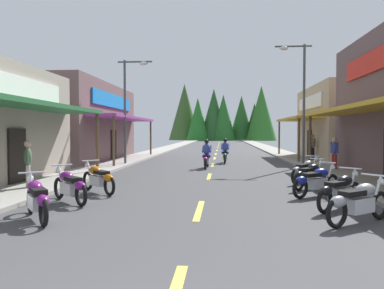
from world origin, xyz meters
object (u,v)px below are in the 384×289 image
object	(u,v)px
streetlamp_right	(299,89)
motorcycle_parked_right_4	(306,170)
streetlamp_left	(130,97)
motorcycle_parked_left_0	(37,198)
rider_cruising_trailing	(225,153)
pedestrian_waiting	(334,151)
motorcycle_parked_left_1	(70,185)
motorcycle_parked_left_2	(98,178)
motorcycle_parked_right_0	(359,201)
motorcycle_parked_right_2	(316,181)
rider_cruising_lead	(207,156)
motorcycle_parked_right_3	(310,175)
pedestrian_strolling	(313,145)
pedestrian_by_shop	(28,162)
motorcycle_parked_right_1	(340,191)

from	to	relation	value
streetlamp_right	motorcycle_parked_right_4	xyz separation A→B (m)	(-1.07, -6.73, -3.91)
streetlamp_left	motorcycle_parked_left_0	xyz separation A→B (m)	(1.28, -13.41, -3.52)
rider_cruising_trailing	pedestrian_waiting	size ratio (longest dim) A/B	1.26
pedestrian_waiting	streetlamp_right	bearing A→B (deg)	102.43
streetlamp_left	motorcycle_parked_left_1	xyz separation A→B (m)	(1.19, -11.40, -3.52)
streetlamp_right	pedestrian_waiting	size ratio (longest dim) A/B	4.04
motorcycle_parked_left_2	motorcycle_parked_right_0	bearing A→B (deg)	-162.21
motorcycle_parked_right_4	motorcycle_parked_left_2	xyz separation A→B (m)	(-7.19, -2.93, 0.00)
motorcycle_parked_right_0	motorcycle_parked_left_2	size ratio (longest dim) A/B	1.12
motorcycle_parked_right_2	streetlamp_left	bearing A→B (deg)	91.80
streetlamp_right	motorcycle_parked_right_2	size ratio (longest dim) A/B	3.94
rider_cruising_lead	motorcycle_parked_right_0	bearing A→B (deg)	-159.72
motorcycle_parked_right_3	motorcycle_parked_left_2	xyz separation A→B (m)	(-7.00, -1.44, 0.00)
motorcycle_parked_right_2	pedestrian_waiting	xyz separation A→B (m)	(2.77, 7.59, 0.50)
motorcycle_parked_right_2	motorcycle_parked_right_4	bearing A→B (deg)	44.97
motorcycle_parked_right_4	pedestrian_strolling	bearing A→B (deg)	26.46
motorcycle_parked_right_4	motorcycle_parked_left_1	distance (m)	8.73
motorcycle_parked_left_2	pedestrian_by_shop	xyz separation A→B (m)	(-2.47, 0.20, 0.49)
motorcycle_parked_right_3	rider_cruising_trailing	world-z (taller)	rider_cruising_trailing
motorcycle_parked_right_1	streetlamp_right	bearing A→B (deg)	38.65
streetlamp_right	rider_cruising_lead	bearing A→B (deg)	-164.77
motorcycle_parked_left_2	pedestrian_strolling	bearing A→B (deg)	-82.10
streetlamp_right	pedestrian_strolling	xyz separation A→B (m)	(1.74, 3.97, -3.34)
streetlamp_right	motorcycle_parked_left_1	world-z (taller)	streetlamp_right
streetlamp_right	pedestrian_strolling	world-z (taller)	streetlamp_right
streetlamp_left	motorcycle_parked_right_4	world-z (taller)	streetlamp_left
motorcycle_parked_left_1	pedestrian_by_shop	world-z (taller)	pedestrian_by_shop
motorcycle_parked_right_0	motorcycle_parked_right_4	distance (m)	6.36
motorcycle_parked_right_2	motorcycle_parked_right_3	xyz separation A→B (m)	(0.17, 1.52, 0.00)
motorcycle_parked_right_4	motorcycle_parked_left_0	world-z (taller)	same
pedestrian_waiting	rider_cruising_trailing	bearing A→B (deg)	123.77
streetlamp_left	motorcycle_parked_right_0	size ratio (longest dim) A/B	3.44
motorcycle_parked_right_2	motorcycle_parked_right_3	bearing A→B (deg)	45.49
pedestrian_waiting	rider_cruising_lead	bearing A→B (deg)	153.99
streetlamp_right	motorcycle_parked_right_0	xyz separation A→B (m)	(-1.37, -13.08, -3.91)
streetlamp_left	pedestrian_waiting	size ratio (longest dim) A/B	3.63
motorcycle_parked_left_2	rider_cruising_trailing	world-z (taller)	rider_cruising_trailing
streetlamp_left	motorcycle_parked_left_0	bearing A→B (deg)	-84.53
motorcycle_parked_right_3	motorcycle_parked_left_2	bearing A→B (deg)	143.83
motorcycle_parked_right_1	motorcycle_parked_left_1	distance (m)	7.20
motorcycle_parked_right_0	motorcycle_parked_left_0	world-z (taller)	same
motorcycle_parked_left_2	motorcycle_parked_left_0	bearing A→B (deg)	131.80
streetlamp_left	rider_cruising_trailing	world-z (taller)	streetlamp_left
motorcycle_parked_right_0	pedestrian_waiting	distance (m)	11.26
motorcycle_parked_left_0	rider_cruising_lead	size ratio (longest dim) A/B	0.82
streetlamp_left	pedestrian_by_shop	world-z (taller)	streetlamp_left
motorcycle_parked_left_2	pedestrian_waiting	xyz separation A→B (m)	(9.60, 7.50, 0.50)
motorcycle_parked_left_1	pedestrian_waiting	xyz separation A→B (m)	(9.85, 9.15, 0.50)
motorcycle_parked_right_0	rider_cruising_lead	distance (m)	12.28
motorcycle_parked_left_0	motorcycle_parked_left_2	size ratio (longest dim) A/B	1.09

